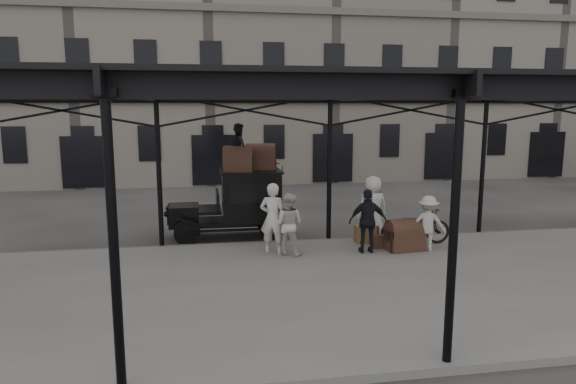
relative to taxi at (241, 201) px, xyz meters
name	(u,v)px	position (x,y,z in m)	size (l,w,h in m)	color
ground	(346,262)	(2.60, -3.10, -1.20)	(120.00, 120.00, 0.00)	#383533
platform	(370,285)	(2.60, -5.10, -1.13)	(28.00, 8.00, 0.15)	slate
canopy	(371,87)	(2.60, -4.82, 3.39)	(22.50, 9.00, 4.74)	black
building_frontage	(264,57)	(2.60, 14.90, 5.80)	(64.00, 8.00, 14.00)	slate
taxi	(241,201)	(0.00, 0.00, 0.00)	(3.65, 1.55, 2.18)	black
porter_left	(273,218)	(0.69, -2.42, -0.07)	(0.72, 0.47, 1.97)	beige
porter_midleft	(288,224)	(1.10, -2.57, -0.20)	(0.83, 0.64, 1.70)	beige
porter_centre	(373,207)	(3.93, -1.30, -0.09)	(0.95, 0.62, 1.94)	beige
porter_official	(368,221)	(3.29, -2.78, -0.16)	(1.04, 0.43, 1.78)	black
porter_right	(428,223)	(5.01, -2.86, -0.27)	(1.01, 0.58, 1.56)	beige
bicycle	(415,226)	(4.96, -2.14, -0.51)	(0.72, 2.08, 1.09)	black
porter_roof	(239,147)	(-0.03, -0.10, 1.71)	(0.72, 0.56, 1.47)	black
steamer_trunk_roof_near	(238,161)	(-0.08, -0.25, 1.31)	(0.90, 0.55, 0.66)	#4F3225
steamer_trunk_roof_far	(261,158)	(0.67, 0.20, 1.32)	(0.93, 0.57, 0.68)	#4F3225
steamer_trunk_platform	(405,237)	(4.41, -2.72, -0.68)	(1.03, 0.63, 0.75)	#4F3225
wicker_hamper	(365,234)	(3.57, -1.71, -0.80)	(0.60, 0.45, 0.50)	olive
suitcase_upright	(376,232)	(3.98, -1.46, -0.83)	(0.15, 0.60, 0.45)	#4F3225
suitcase_flat	(382,241)	(3.84, -2.42, -0.85)	(0.60, 0.15, 0.40)	#4F3225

